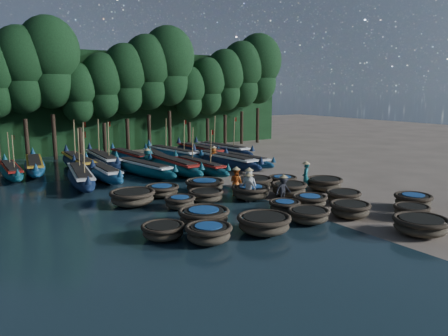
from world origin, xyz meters
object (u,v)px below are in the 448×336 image
coracle_24 (282,180)px  long_boat_3 (102,172)px  long_boat_8 (244,160)px  coracle_9 (413,200)px  coracle_16 (206,195)px  coracle_5 (209,233)px  fisherman_6 (214,156)px  coracle_7 (309,215)px  coracle_12 (285,206)px  long_boat_10 (35,166)px  fisherman_4 (249,187)px  coracle_18 (289,189)px  long_boat_17 (222,150)px  coracle_11 (204,216)px  coracle_17 (251,192)px  long_boat_14 (156,157)px  long_boat_13 (130,157)px  long_boat_15 (173,154)px  long_boat_11 (78,163)px  coracle_6 (264,223)px  coracle_4 (412,211)px  long_boat_7 (224,161)px  coracle_3 (421,225)px  coracle_20 (132,197)px  long_boat_6 (199,166)px  coracle_8 (350,209)px  coracle_15 (180,202)px  coracle_13 (310,201)px  fisherman_3 (283,189)px  long_boat_5 (173,165)px  fisherman_2 (236,181)px  coracle_19 (325,183)px  long_boat_12 (103,160)px  fisherman_0 (249,183)px  long_boat_16 (200,151)px  coracle_14 (343,196)px  coracle_10 (163,231)px  coracle_22 (205,185)px

coracle_24 → long_boat_3: 12.69m
long_boat_8 → coracle_9: bearing=-94.8°
coracle_16 → coracle_24: coracle_16 is taller
coracle_5 → fisherman_6: size_ratio=1.25×
coracle_7 → coracle_12: size_ratio=1.22×
long_boat_10 → fisherman_4: size_ratio=4.67×
coracle_18 → long_boat_17: (5.33, 15.56, 0.14)m
coracle_11 → coracle_17: size_ratio=1.32×
coracle_16 → coracle_12: bearing=-60.8°
coracle_5 → long_boat_14: size_ratio=0.31×
long_boat_13 → long_boat_15: 3.89m
long_boat_15 → coracle_11: bearing=-120.3°
long_boat_11 → fisherman_4: bearing=-68.3°
coracle_6 → coracle_4: bearing=-16.2°
long_boat_7 → long_boat_14: long_boat_7 is taller
coracle_3 → coracle_20: size_ratio=1.04×
coracle_3 → long_boat_6: size_ratio=0.36×
coracle_8 → long_boat_7: (2.28, 14.89, 0.18)m
long_boat_15 → coracle_9: bearing=-88.8°
long_boat_3 → long_boat_10: size_ratio=1.00×
coracle_5 → coracle_15: bearing=74.9°
coracle_13 → fisherman_3: size_ratio=1.16×
coracle_16 → long_boat_5: (2.36, 8.81, 0.21)m
coracle_7 → fisherman_6: fisherman_6 is taller
coracle_3 → coracle_8: coracle_3 is taller
fisherman_2 → long_boat_5: bearing=-15.4°
coracle_19 → long_boat_5: bearing=117.3°
long_boat_3 → long_boat_13: bearing=53.3°
long_boat_12 → fisherman_0: 15.58m
coracle_16 → long_boat_6: 8.61m
long_boat_15 → coracle_6: bearing=-113.7°
long_boat_10 → long_boat_16: 14.26m
coracle_16 → coracle_15: bearing=-167.1°
long_boat_3 → long_boat_7: (9.67, -1.07, 0.05)m
long_boat_8 → long_boat_13: bearing=134.4°
coracle_14 → long_boat_11: long_boat_11 is taller
fisherman_4 → coracle_3: bearing=-177.5°
coracle_5 → coracle_20: (-0.43, 7.35, 0.03)m
long_boat_11 → fisherman_2: long_boat_11 is taller
long_boat_6 → fisherman_3: size_ratio=4.66×
long_boat_17 → coracle_10: bearing=-135.8°
long_boat_3 → long_boat_14: size_ratio=1.14×
coracle_9 → long_boat_14: size_ratio=0.27×
coracle_12 → coracle_14: coracle_14 is taller
long_boat_13 → fisherman_4: size_ratio=4.45×
long_boat_3 → long_boat_7: 9.73m
fisherman_3 → fisherman_4: size_ratio=0.95×
coracle_22 → long_boat_3: size_ratio=0.35×
coracle_13 → coracle_14: size_ratio=0.86×
long_boat_3 → long_boat_16: size_ratio=0.93×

